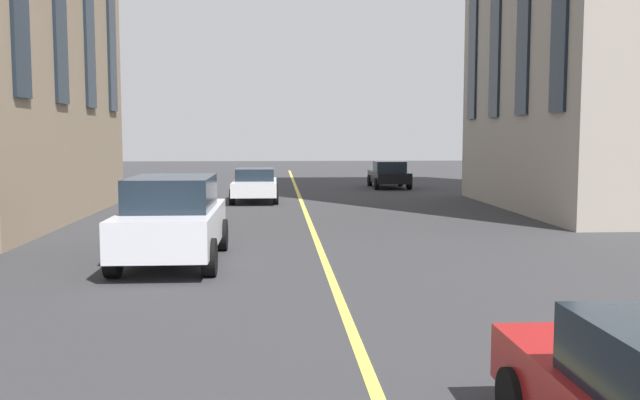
# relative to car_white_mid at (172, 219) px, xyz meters

# --- Properties ---
(lane_centre_line) EXTENTS (80.00, 0.16, 0.01)m
(lane_centre_line) POSITION_rel_car_white_mid_xyz_m (-1.04, -3.31, -0.96)
(lane_centre_line) COLOR #D8C64C
(lane_centre_line) RESTS_ON ground_plane
(car_white_mid) EXTENTS (4.70, 2.14, 1.88)m
(car_white_mid) POSITION_rel_car_white_mid_xyz_m (0.00, 0.00, 0.00)
(car_white_mid) COLOR silver
(car_white_mid) RESTS_ON ground_plane
(car_white_trailing) EXTENTS (4.40, 1.95, 1.37)m
(car_white_trailing) POSITION_rel_car_white_mid_xyz_m (14.06, -1.38, -0.27)
(car_white_trailing) COLOR silver
(car_white_trailing) RESTS_ON ground_plane
(car_black_near) EXTENTS (3.90, 1.89, 1.40)m
(car_black_near) POSITION_rel_car_white_mid_xyz_m (21.05, -8.21, -0.27)
(car_black_near) COLOR black
(car_black_near) RESTS_ON ground_plane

